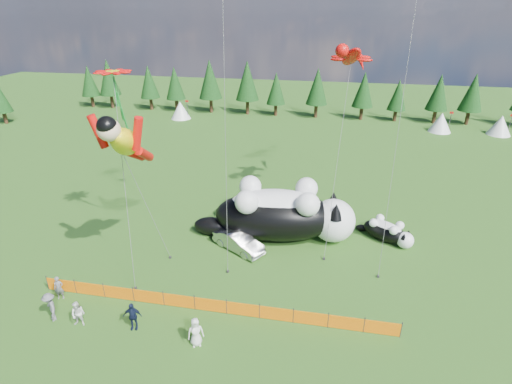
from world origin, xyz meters
The scene contains 15 objects.
ground centered at (0.00, 0.00, 0.00)m, with size 160.00×160.00×0.00m, color #0F3D0B.
safety_fence centered at (0.00, -3.00, 0.50)m, with size 22.06×0.06×1.10m.
tree_line centered at (0.00, 45.00, 4.00)m, with size 90.00×4.00×8.00m, color black, non-canonical shape.
festival_tents centered at (11.00, 40.00, 1.40)m, with size 50.00×3.20×2.80m, color white, non-canonical shape.
cat_large centered at (3.14, 6.36, 2.20)m, with size 12.80×5.49×4.62m.
cat_small centered at (11.30, 7.44, 0.83)m, with size 4.30×3.39×1.74m.
car centered at (0.12, 3.96, 0.70)m, with size 1.49×4.26×1.40m, color #A6A6AA.
spectator_a centered at (-9.71, -3.60, 0.80)m, with size 0.58×0.38×1.60m, color slate.
spectator_b centered at (-7.13, -5.51, 0.82)m, with size 0.80×0.47×1.64m, color silver.
spectator_c centered at (-3.94, -5.14, 0.89)m, with size 1.04×0.53×1.78m, color black.
spectator_d centered at (-8.97, -5.40, 0.94)m, with size 1.21×0.62×1.87m, color slate.
spectator_e centered at (-0.02, -5.64, 0.89)m, with size 0.87×0.56×1.77m, color silver.
superhero_kite centered at (-5.78, -0.01, 9.45)m, with size 6.29×6.54×11.91m.
gecko_kite centered at (7.41, 12.79, 13.19)m, with size 4.23×12.55×15.84m.
flower_kite centered at (-7.97, 3.57, 12.77)m, with size 3.95×6.93×14.14m.
Camera 1 is at (6.25, -21.00, 16.87)m, focal length 28.00 mm.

